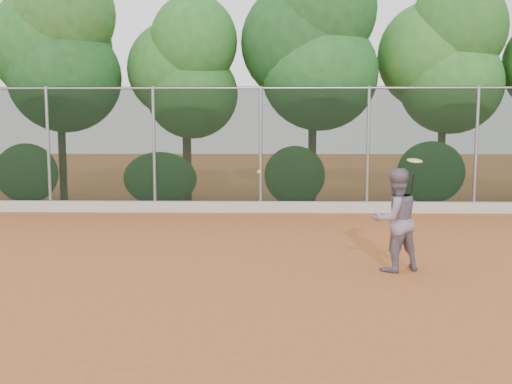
{
  "coord_description": "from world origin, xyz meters",
  "views": [
    {
      "loc": [
        0.21,
        -8.99,
        2.42
      ],
      "look_at": [
        0.0,
        1.0,
        1.25
      ],
      "focal_mm": 40.0,
      "sensor_mm": 36.0,
      "label": 1
    }
  ],
  "objects": [
    {
      "name": "concrete_curb",
      "position": [
        0.0,
        6.82,
        0.15
      ],
      "size": [
        24.0,
        0.2,
        0.3
      ],
      "primitive_type": "cube",
      "color": "#BBB5AD",
      "rests_on": "ground"
    },
    {
      "name": "foliage_backdrop",
      "position": [
        -0.55,
        8.98,
        4.4
      ],
      "size": [
        23.7,
        3.63,
        7.55
      ],
      "color": "#422F19",
      "rests_on": "ground"
    },
    {
      "name": "chainlink_fence",
      "position": [
        -0.0,
        7.0,
        1.86
      ],
      "size": [
        24.09,
        0.09,
        3.5
      ],
      "color": "black",
      "rests_on": "ground"
    },
    {
      "name": "tennis_ball_in_flight",
      "position": [
        0.06,
        0.79,
        1.62
      ],
      "size": [
        0.07,
        0.07,
        0.07
      ],
      "color": "#C6DA31",
      "rests_on": "ground"
    },
    {
      "name": "ground",
      "position": [
        0.0,
        0.0,
        0.0
      ],
      "size": [
        80.0,
        80.0,
        0.0
      ],
      "primitive_type": "plane",
      "color": "#A85727",
      "rests_on": "ground"
    },
    {
      "name": "tennis_player",
      "position": [
        2.33,
        0.4,
        0.86
      ],
      "size": [
        1.01,
        0.9,
        1.72
      ],
      "primitive_type": "imported",
      "rotation": [
        0.0,
        0.0,
        3.5
      ],
      "color": "slate",
      "rests_on": "ground"
    },
    {
      "name": "tennis_racket",
      "position": [
        2.6,
        0.31,
        1.81
      ],
      "size": [
        0.32,
        0.32,
        0.55
      ],
      "color": "black",
      "rests_on": "ground"
    }
  ]
}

